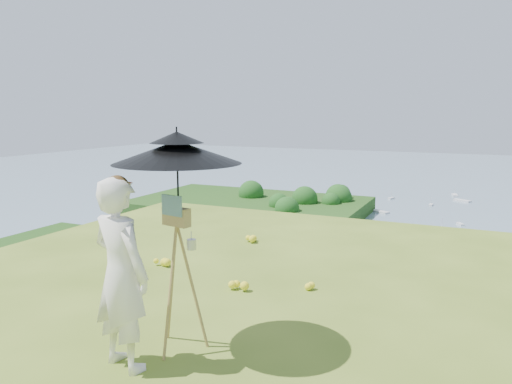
% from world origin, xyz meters
% --- Properties ---
extents(ground, '(14.00, 14.00, 0.00)m').
position_xyz_m(ground, '(0.00, 0.00, 0.00)').
color(ground, '#577220').
rests_on(ground, ground).
extents(shoreline_tier, '(170.00, 28.00, 8.00)m').
position_xyz_m(shoreline_tier, '(0.00, 75.00, -36.00)').
color(shoreline_tier, '#706759').
rests_on(shoreline_tier, bay_water).
extents(bay_water, '(700.00, 700.00, 0.00)m').
position_xyz_m(bay_water, '(0.00, 240.00, -34.00)').
color(bay_water, '#7698A8').
rests_on(bay_water, ground).
extents(peninsula, '(90.00, 60.00, 12.00)m').
position_xyz_m(peninsula, '(-75.00, 155.00, -29.00)').
color(peninsula, '#163D10').
rests_on(peninsula, bay_water).
extents(slope_trees, '(110.00, 50.00, 6.00)m').
position_xyz_m(slope_trees, '(0.00, 35.00, -15.00)').
color(slope_trees, '#19531A').
rests_on(slope_trees, forest_slope).
extents(harbor_town, '(110.00, 22.00, 5.00)m').
position_xyz_m(harbor_town, '(0.00, 75.00, -29.50)').
color(harbor_town, silver).
rests_on(harbor_town, shoreline_tier).
extents(moored_boats, '(140.00, 140.00, 0.70)m').
position_xyz_m(moored_boats, '(-12.50, 161.00, -33.65)').
color(moored_boats, silver).
rests_on(moored_boats, bay_water).
extents(wildflowers, '(10.00, 10.50, 0.12)m').
position_xyz_m(wildflowers, '(0.00, 0.25, 0.06)').
color(wildflowers, yellow).
rests_on(wildflowers, ground).
extents(painter, '(0.77, 0.60, 1.88)m').
position_xyz_m(painter, '(-2.12, -0.67, 0.94)').
color(painter, white).
rests_on(painter, ground).
extents(field_easel, '(0.74, 0.74, 1.64)m').
position_xyz_m(field_easel, '(-1.84, -0.12, 0.82)').
color(field_easel, '#A98447').
rests_on(field_easel, ground).
extents(sun_umbrella, '(1.49, 1.49, 0.97)m').
position_xyz_m(sun_umbrella, '(-1.83, -0.09, 1.84)').
color(sun_umbrella, black).
rests_on(sun_umbrella, field_easel).
extents(painter_cap, '(0.27, 0.30, 0.10)m').
position_xyz_m(painter_cap, '(-2.12, -0.67, 1.82)').
color(painter_cap, '#DA7877').
rests_on(painter_cap, painter).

